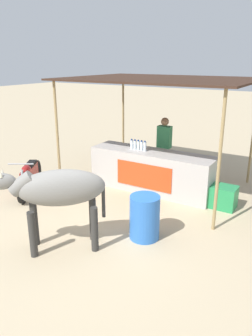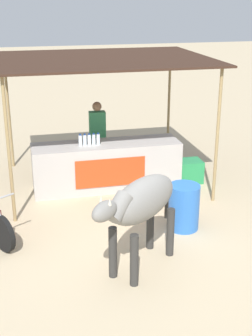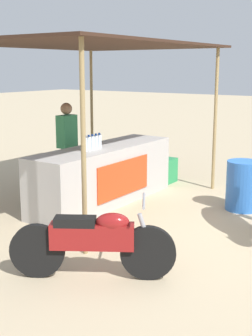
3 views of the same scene
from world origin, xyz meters
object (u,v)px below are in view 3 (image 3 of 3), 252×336
Objects in this scene: vendor_behind_counter at (67,149)px; motorcycle_parked at (94,241)px; stall_counter at (104,175)px; cooler_box at (161,171)px; water_barrel at (243,186)px.

vendor_behind_counter is 1.05× the size of motorcycle_parked.
stall_counter is at bearing -86.54° from vendor_behind_counter.
cooler_box is at bearing -25.54° from vendor_behind_counter.
motorcycle_parked is at bearing -133.94° from vendor_behind_counter.
stall_counter is 1.75m from cooler_box.
cooler_box is at bearing 20.83° from motorcycle_parked.
stall_counter is 3.78× the size of water_barrel.
water_barrel is (-0.80, -1.97, 0.16)m from cooler_box.
stall_counter is 5.00× the size of cooler_box.
water_barrel is at bearing -112.07° from cooler_box.
motorcycle_parked is at bearing -159.17° from cooler_box.
motorcycle_parked is at bearing 172.86° from water_barrel.
stall_counter is at bearing 176.79° from cooler_box.
motorcycle_parked reaches higher than cooler_box.
vendor_behind_counter is 2.75× the size of cooler_box.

